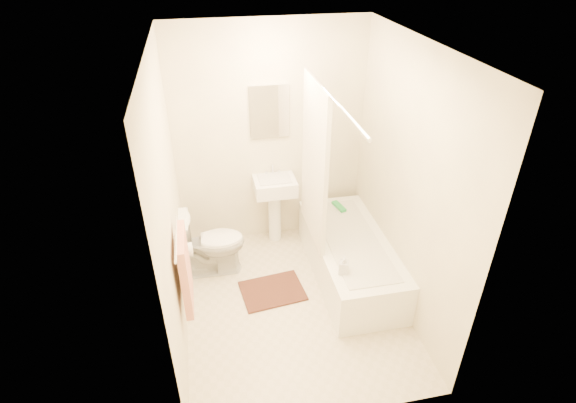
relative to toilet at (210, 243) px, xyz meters
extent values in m
plane|color=beige|center=(0.73, -0.65, -0.35)|extent=(2.40, 2.40, 0.00)
plane|color=white|center=(0.73, -0.65, 2.05)|extent=(2.40, 2.40, 0.00)
cube|color=beige|center=(0.73, 0.55, 0.85)|extent=(2.00, 0.02, 2.40)
cube|color=beige|center=(-0.27, -0.65, 0.85)|extent=(0.02, 2.40, 2.40)
cube|color=beige|center=(1.73, -0.65, 0.85)|extent=(0.02, 2.40, 2.40)
cube|color=white|center=(0.73, 0.53, 1.15)|extent=(0.40, 0.03, 0.55)
cylinder|color=silver|center=(1.03, -0.55, 1.65)|extent=(0.03, 1.70, 0.03)
cube|color=silver|center=(1.03, -0.15, 0.87)|extent=(0.04, 0.80, 1.55)
cylinder|color=silver|center=(-0.23, -0.90, 0.75)|extent=(0.02, 0.60, 0.02)
cube|color=#CC7266|center=(-0.20, -0.90, 0.43)|extent=(0.06, 0.45, 0.66)
cylinder|color=white|center=(-0.20, -0.53, 0.35)|extent=(0.11, 0.12, 0.12)
imported|color=white|center=(0.00, 0.00, 0.00)|extent=(0.71, 0.40, 0.69)
cube|color=#55291D|center=(0.56, -0.46, -0.34)|extent=(0.65, 0.52, 0.02)
imported|color=white|center=(1.15, -0.82, 0.19)|extent=(0.11, 0.11, 0.18)
cube|color=green|center=(1.42, 0.22, 0.12)|extent=(0.11, 0.22, 0.04)
camera|label=1|loc=(0.05, -3.74, 2.76)|focal=28.00mm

